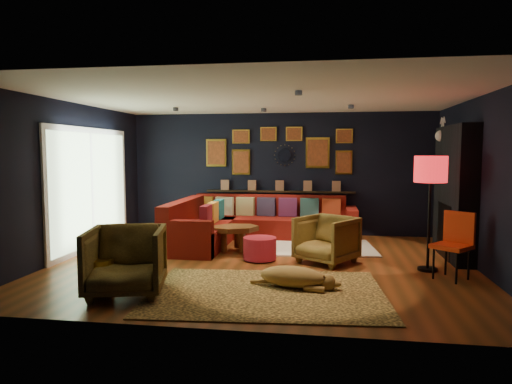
# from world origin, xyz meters

# --- Properties ---
(floor) EXTENTS (6.50, 6.50, 0.00)m
(floor) POSITION_xyz_m (0.00, 0.00, 0.00)
(floor) COLOR brown
(floor) RESTS_ON ground
(room_walls) EXTENTS (6.50, 6.50, 6.50)m
(room_walls) POSITION_xyz_m (0.00, 0.00, 1.59)
(room_walls) COLOR black
(room_walls) RESTS_ON ground
(sectional) EXTENTS (3.41, 2.69, 0.86)m
(sectional) POSITION_xyz_m (-0.61, 1.81, 0.32)
(sectional) COLOR maroon
(sectional) RESTS_ON ground
(ledge) EXTENTS (3.20, 0.12, 0.04)m
(ledge) POSITION_xyz_m (0.00, 2.68, 0.92)
(ledge) COLOR black
(ledge) RESTS_ON room_walls
(gallery_wall) EXTENTS (3.15, 0.04, 1.02)m
(gallery_wall) POSITION_xyz_m (-0.01, 2.72, 1.81)
(gallery_wall) COLOR gold
(gallery_wall) RESTS_ON room_walls
(sunburst_mirror) EXTENTS (0.47, 0.16, 0.47)m
(sunburst_mirror) POSITION_xyz_m (0.10, 2.72, 1.70)
(sunburst_mirror) COLOR silver
(sunburst_mirror) RESTS_ON room_walls
(fireplace) EXTENTS (0.31, 1.60, 2.20)m
(fireplace) POSITION_xyz_m (3.09, 0.90, 1.02)
(fireplace) COLOR black
(fireplace) RESTS_ON ground
(deer_head) EXTENTS (0.50, 0.28, 0.45)m
(deer_head) POSITION_xyz_m (3.14, 1.40, 2.05)
(deer_head) COLOR white
(deer_head) RESTS_ON fireplace
(sliding_door) EXTENTS (0.06, 2.80, 2.20)m
(sliding_door) POSITION_xyz_m (-3.22, 0.60, 1.10)
(sliding_door) COLOR white
(sliding_door) RESTS_ON ground
(ceiling_spots) EXTENTS (3.30, 2.50, 0.06)m
(ceiling_spots) POSITION_xyz_m (-0.00, 0.80, 2.56)
(ceiling_spots) COLOR black
(ceiling_spots) RESTS_ON room_walls
(shag_rug) EXTENTS (2.14, 1.65, 0.03)m
(shag_rug) POSITION_xyz_m (0.86, 1.30, 0.01)
(shag_rug) COLOR silver
(shag_rug) RESTS_ON ground
(leopard_rug) EXTENTS (3.07, 2.31, 0.02)m
(leopard_rug) POSITION_xyz_m (0.26, -1.50, 0.01)
(leopard_rug) COLOR #DEAC53
(leopard_rug) RESTS_ON ground
(coffee_table) EXTENTS (1.05, 0.94, 0.43)m
(coffee_table) POSITION_xyz_m (-0.60, 0.77, 0.37)
(coffee_table) COLOR #552813
(coffee_table) RESTS_ON shag_rug
(pouf) EXTENTS (0.54, 0.54, 0.35)m
(pouf) POSITION_xyz_m (-0.07, 0.20, 0.20)
(pouf) COLOR maroon
(pouf) RESTS_ON shag_rug
(armchair_left) EXTENTS (1.08, 1.04, 0.93)m
(armchair_left) POSITION_xyz_m (-1.45, -1.82, 0.47)
(armchair_left) COLOR olive
(armchair_left) RESTS_ON ground
(armchair_right) EXTENTS (1.09, 1.07, 0.83)m
(armchair_right) POSITION_xyz_m (1.00, 0.20, 0.41)
(armchair_right) COLOR olive
(armchair_right) RESTS_ON ground
(gold_stool) EXTENTS (0.33, 0.33, 0.42)m
(gold_stool) POSITION_xyz_m (-1.82, -1.77, 0.21)
(gold_stool) COLOR gold
(gold_stool) RESTS_ON ground
(orange_chair) EXTENTS (0.62, 0.62, 0.94)m
(orange_chair) POSITION_xyz_m (2.77, -0.44, 0.55)
(orange_chair) COLOR black
(orange_chair) RESTS_ON ground
(floor_lamp) EXTENTS (0.47, 0.47, 1.71)m
(floor_lamp) POSITION_xyz_m (2.50, -0.05, 1.44)
(floor_lamp) COLOR black
(floor_lamp) RESTS_ON ground
(dog) EXTENTS (1.28, 0.80, 0.38)m
(dog) POSITION_xyz_m (0.57, -1.24, 0.20)
(dog) COLOR #A7793C
(dog) RESTS_ON leopard_rug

